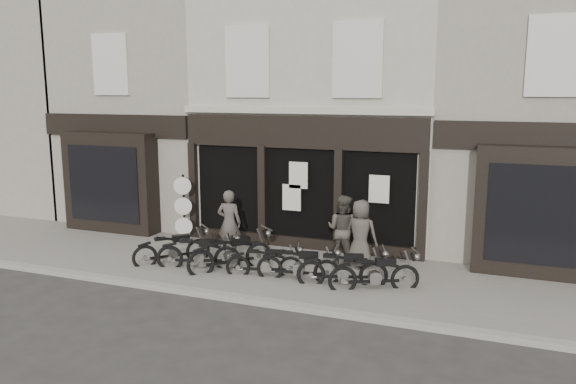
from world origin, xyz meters
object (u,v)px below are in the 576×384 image
(motorcycle_1, at_px, (200,256))
(advert_sign_post, at_px, (184,212))
(motorcycle_6, at_px, (375,277))
(motorcycle_2, at_px, (231,257))
(motorcycle_4, at_px, (299,268))
(motorcycle_3, at_px, (265,265))
(man_right, at_px, (361,234))
(motorcycle_0, at_px, (173,251))
(motorcycle_5, at_px, (343,272))
(man_left, at_px, (229,223))
(man_centre, at_px, (343,229))

(motorcycle_1, height_order, advert_sign_post, advert_sign_post)
(motorcycle_6, bearing_deg, advert_sign_post, 137.33)
(motorcycle_2, height_order, motorcycle_6, motorcycle_2)
(motorcycle_1, xyz_separation_m, motorcycle_4, (2.70, 0.05, -0.02))
(motorcycle_3, xyz_separation_m, man_right, (2.02, 1.46, 0.64))
(motorcycle_0, relative_size, motorcycle_2, 0.89)
(motorcycle_3, bearing_deg, motorcycle_5, -14.96)
(motorcycle_1, distance_m, motorcycle_2, 0.84)
(motorcycle_1, xyz_separation_m, man_left, (0.22, 1.26, 0.62))
(motorcycle_0, bearing_deg, man_right, -31.26)
(motorcycle_2, xyz_separation_m, advert_sign_post, (-2.48, 1.81, 0.61))
(motorcycle_1, distance_m, motorcycle_5, 3.78)
(motorcycle_3, bearing_deg, motorcycle_6, -16.23)
(motorcycle_1, xyz_separation_m, advert_sign_post, (-1.66, 1.99, 0.64))
(motorcycle_6, bearing_deg, man_centre, 101.67)
(man_left, bearing_deg, advert_sign_post, -29.52)
(motorcycle_4, height_order, motorcycle_6, motorcycle_6)
(man_left, bearing_deg, motorcycle_6, 156.04)
(man_left, bearing_deg, motorcycle_2, 110.61)
(motorcycle_0, height_order, man_right, man_right)
(motorcycle_3, xyz_separation_m, man_centre, (1.51, 1.63, 0.66))
(motorcycle_1, relative_size, man_centre, 1.16)
(motorcycle_4, bearing_deg, man_centre, 60.44)
(motorcycle_6, relative_size, man_right, 1.12)
(motorcycle_3, xyz_separation_m, man_left, (-1.59, 1.22, 0.67))
(motorcycle_0, relative_size, man_left, 0.92)
(motorcycle_5, bearing_deg, man_right, 70.20)
(motorcycle_6, bearing_deg, motorcycle_5, 151.54)
(man_left, xyz_separation_m, man_centre, (3.10, 0.42, -0.00))
(motorcycle_5, height_order, man_left, man_left)
(motorcycle_4, relative_size, man_left, 1.13)
(motorcycle_0, height_order, man_centre, man_centre)
(man_centre, bearing_deg, motorcycle_3, 57.70)
(motorcycle_2, height_order, advert_sign_post, advert_sign_post)
(motorcycle_3, bearing_deg, motorcycle_0, 160.88)
(motorcycle_0, xyz_separation_m, motorcycle_6, (5.45, -0.11, 0.01))
(motorcycle_1, relative_size, motorcycle_3, 1.13)
(man_centre, bearing_deg, motorcycle_5, 116.76)
(motorcycle_3, height_order, man_left, man_left)
(motorcycle_5, relative_size, man_left, 1.14)
(motorcycle_6, height_order, advert_sign_post, advert_sign_post)
(motorcycle_2, relative_size, motorcycle_6, 0.96)
(advert_sign_post, bearing_deg, motorcycle_1, -69.69)
(motorcycle_2, height_order, motorcycle_3, motorcycle_2)
(motorcycle_0, bearing_deg, man_left, -2.91)
(man_right, bearing_deg, motorcycle_2, 28.59)
(motorcycle_0, relative_size, motorcycle_1, 0.80)
(motorcycle_1, relative_size, motorcycle_2, 1.11)
(motorcycle_2, xyz_separation_m, motorcycle_4, (1.88, -0.12, -0.05))
(motorcycle_1, bearing_deg, man_left, 61.89)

